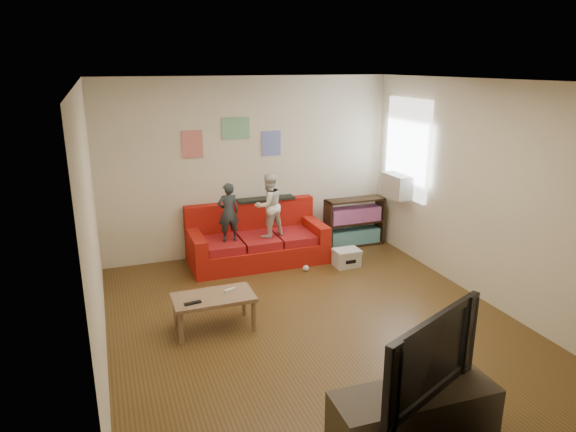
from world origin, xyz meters
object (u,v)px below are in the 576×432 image
object	(u,v)px
file_box	(347,258)
television	(419,352)
child_a	(228,212)
sofa	(256,242)
child_b	(269,205)
bookshelf	(354,224)
tv_stand	(414,419)
coffee_table	(214,300)

from	to	relation	value
file_box	television	xyz separation A→B (m)	(-1.18, -3.51, 0.69)
child_a	television	bearing A→B (deg)	94.31
sofa	file_box	bearing A→B (deg)	-30.37
sofa	child_a	size ratio (longest dim) A/B	2.36
sofa	child_b	world-z (taller)	child_b
child_a	file_box	bearing A→B (deg)	160.30
bookshelf	sofa	bearing A→B (deg)	-175.92
tv_stand	coffee_table	bearing A→B (deg)	115.69
television	child_a	bearing A→B (deg)	72.22
coffee_table	file_box	distance (m)	2.52
sofa	coffee_table	world-z (taller)	sofa
file_box	child_b	bearing A→B (deg)	153.16
television	child_b	bearing A→B (deg)	63.71
child_b	television	world-z (taller)	child_b
child_b	tv_stand	bearing A→B (deg)	70.93
sofa	child_a	distance (m)	0.73
tv_stand	bookshelf	bearing A→B (deg)	70.16
tv_stand	child_a	bearing A→B (deg)	98.07
file_box	tv_stand	size ratio (longest dim) A/B	0.29
sofa	tv_stand	size ratio (longest dim) A/B	1.55
sofa	television	bearing A→B (deg)	-90.10
coffee_table	bookshelf	size ratio (longest dim) A/B	0.91
file_box	tv_stand	world-z (taller)	tv_stand
child_a	file_box	world-z (taller)	child_a
tv_stand	television	size ratio (longest dim) A/B	1.11
television	coffee_table	bearing A→B (deg)	89.84
sofa	coffee_table	xyz separation A→B (m)	(-1.05, -1.84, 0.05)
child_b	bookshelf	distance (m)	1.67
sofa	child_a	xyz separation A→B (m)	(-0.45, -0.17, 0.55)
file_box	coffee_table	bearing A→B (deg)	-152.58
coffee_table	tv_stand	size ratio (longest dim) A/B	0.69
sofa	child_b	xyz separation A→B (m)	(0.15, -0.17, 0.60)
sofa	television	world-z (taller)	television
file_box	bookshelf	bearing A→B (deg)	56.85
coffee_table	bookshelf	bearing A→B (deg)	35.49
coffee_table	child_a	bearing A→B (deg)	70.29
child_a	tv_stand	xyz separation A→B (m)	(0.44, -4.03, -0.60)
file_box	tv_stand	xyz separation A→B (m)	(-1.18, -3.51, 0.11)
file_box	child_a	bearing A→B (deg)	162.30
bookshelf	television	distance (m)	4.67
tv_stand	television	xyz separation A→B (m)	(0.00, 0.00, 0.58)
coffee_table	television	bearing A→B (deg)	-66.07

